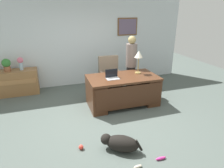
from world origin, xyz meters
TOP-DOWN VIEW (x-y plane):
  - ground_plane at (0.00, 0.00)m, footprint 12.00×12.00m
  - back_wall at (0.01, 2.60)m, footprint 7.00×0.16m
  - desk at (0.68, 0.62)m, footprint 1.81×0.98m
  - credenza at (-2.22, 2.25)m, footprint 1.51×0.50m
  - armchair at (0.62, 1.54)m, footprint 0.60×0.59m
  - person_standing at (1.21, 1.35)m, footprint 0.32×0.32m
  - dog_lying at (-0.02, -1.09)m, footprint 0.69×0.58m
  - laptop at (0.38, 0.61)m, footprint 0.32×0.22m
  - desk_lamp at (1.17, 0.79)m, footprint 0.22×0.22m
  - vase_with_flowers at (-1.88, 2.25)m, footprint 0.17×0.17m
  - potted_plant at (-2.25, 2.25)m, footprint 0.24×0.24m
  - dog_toy_ball at (-0.70, -0.85)m, footprint 0.09×0.09m
  - dog_toy_bone at (0.55, -1.54)m, footprint 0.19×0.05m
  - dog_toy_plush at (0.10, -1.59)m, footprint 0.15×0.06m

SIDE VIEW (x-z plane):
  - ground_plane at x=0.00m, z-range 0.00..0.00m
  - dog_toy_bone at x=0.55m, z-range 0.00..0.05m
  - dog_toy_plush at x=0.10m, z-range 0.00..0.05m
  - dog_toy_ball at x=-0.70m, z-range 0.00..0.09m
  - dog_lying at x=-0.02m, z-range 0.01..0.31m
  - credenza at x=-2.22m, z-range 0.00..0.74m
  - desk at x=0.68m, z-range 0.03..0.81m
  - armchair at x=0.62m, z-range -0.06..1.04m
  - laptop at x=0.38m, z-range 0.72..0.95m
  - person_standing at x=1.21m, z-range 0.03..1.74m
  - potted_plant at x=-2.25m, z-range 0.76..1.12m
  - vase_with_flowers at x=-1.88m, z-range 0.78..1.16m
  - desk_lamp at x=1.17m, z-range 0.96..1.57m
  - back_wall at x=0.01m, z-range 0.00..2.70m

